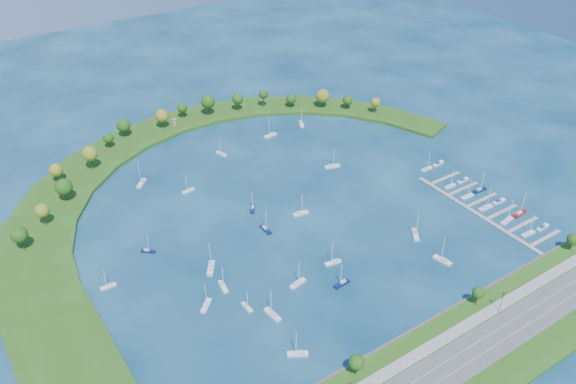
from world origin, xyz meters
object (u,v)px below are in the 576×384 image
moored_boat_7 (342,283)px  docked_boat_11 (438,163)px  dock_system (486,209)px  moored_boat_9 (415,234)px  moored_boat_20 (211,268)px  docked_boat_7 (480,190)px  docked_boat_1 (543,227)px  moored_boat_12 (266,229)px  moored_boat_18 (148,250)px  moored_boat_8 (298,283)px  moored_boat_3 (298,353)px  moored_boat_15 (273,314)px  moored_boat_21 (301,213)px  docked_boat_6 (467,196)px  moored_boat_1 (333,262)px  moored_boat_4 (301,124)px  moored_boat_0 (188,190)px  docked_boat_2 (507,220)px  docked_boat_4 (486,207)px  docked_boat_10 (427,168)px  harbor_tower (174,122)px  docked_boat_3 (520,213)px  moored_boat_16 (108,286)px  moored_boat_5 (443,260)px  moored_boat_11 (270,135)px  moored_boat_14 (332,166)px  moored_boat_13 (142,183)px  moored_boat_10 (247,306)px  docked_boat_5 (499,201)px  docked_boat_0 (528,233)px  docked_boat_8 (450,186)px  docked_boat_9 (463,180)px  moored_boat_6 (223,286)px

moored_boat_7 → docked_boat_11: size_ratio=1.38×
dock_system → moored_boat_9: moored_boat_9 is taller
moored_boat_20 → docked_boat_7: bearing=-64.7°
docked_boat_1 → moored_boat_12: bearing=142.4°
moored_boat_9 → moored_boat_18: 129.42m
moored_boat_8 → docked_boat_11: (127.09, 38.90, -0.31)m
moored_boat_3 → moored_boat_15: (3.07, 22.92, 0.05)m
moored_boat_21 → dock_system: bearing=-22.6°
docked_boat_6 → docked_boat_7: 10.50m
moored_boat_1 → moored_boat_7: size_ratio=1.02×
moored_boat_4 → docked_boat_1: (35.94, -159.32, -0.34)m
moored_boat_0 → moored_boat_4: bearing=-169.3°
docked_boat_2 → docked_boat_6: 26.31m
moored_boat_21 → docked_boat_4: (83.27, -49.76, 0.01)m
moored_boat_15 → docked_boat_10: 144.74m
harbor_tower → docked_boat_3: size_ratio=0.32×
moored_boat_7 → moored_boat_15: size_ratio=0.87×
moored_boat_16 → docked_boat_10: bearing=-179.9°
moored_boat_0 → docked_boat_1: size_ratio=1.32×
moored_boat_0 → docked_boat_7: docked_boat_7 is taller
docked_boat_7 → moored_boat_5: bearing=-150.5°
dock_system → moored_boat_11: moored_boat_11 is taller
moored_boat_3 → docked_boat_10: moored_boat_3 is taller
moored_boat_14 → docked_boat_3: docked_boat_3 is taller
moored_boat_13 → moored_boat_21: size_ratio=1.10×
docked_boat_6 → moored_boat_15: bearing=-171.7°
moored_boat_10 → moored_boat_13: bearing=177.4°
docked_boat_4 → docked_boat_11: (12.37, 45.83, -0.32)m
docked_boat_1 → docked_boat_7: 40.38m
moored_boat_10 → docked_boat_5: size_ratio=1.20×
moored_boat_9 → moored_boat_20: 100.82m
moored_boat_9 → docked_boat_4: 46.79m
moored_boat_18 → moored_boat_11: bearing=73.4°
moored_boat_18 → docked_boat_11: 174.16m
moored_boat_8 → moored_boat_15: 21.70m
moored_boat_1 → moored_boat_20: 56.02m
moored_boat_14 → moored_boat_15: bearing=-121.8°
moored_boat_21 → docked_boat_0: bearing=-34.0°
moored_boat_15 → docked_boat_1: size_ratio=1.66×
docked_boat_8 → docked_boat_0: bearing=-91.0°
docked_boat_0 → docked_boat_8: bearing=94.7°
moored_boat_9 → moored_boat_12: moored_boat_9 is taller
moored_boat_15 → docked_boat_3: bearing=-99.7°
moored_boat_14 → docked_boat_5: (51.75, -77.93, -0.33)m
moored_boat_18 → docked_boat_8: size_ratio=0.92×
harbor_tower → moored_boat_13: bearing=-130.4°
moored_boat_18 → moored_boat_7: bearing=-5.1°
moored_boat_5 → docked_boat_9: size_ratio=1.66×
moored_boat_14 → moored_boat_7: bearing=-107.8°
docked_boat_1 → moored_boat_6: bearing=157.1°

